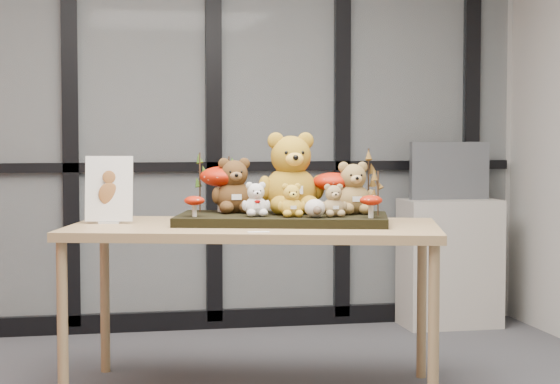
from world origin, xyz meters
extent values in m
plane|color=#ADAAA4|center=(0.00, 2.50, 1.40)|extent=(5.00, 0.00, 5.00)
plane|color=#ADAAA4|center=(0.00, -2.50, 1.40)|extent=(5.00, 0.00, 5.00)
cube|color=#2D383F|center=(0.00, 2.47, 1.40)|extent=(4.90, 0.02, 2.70)
cube|color=black|center=(0.00, 2.47, 0.06)|extent=(4.90, 0.06, 0.12)
cube|color=black|center=(0.00, 2.47, 1.05)|extent=(4.90, 0.06, 0.06)
cube|color=black|center=(-0.45, 2.47, 1.40)|extent=(0.10, 0.06, 2.70)
cube|color=black|center=(0.45, 2.47, 1.40)|extent=(0.10, 0.06, 2.70)
cube|color=black|center=(1.30, 2.47, 1.40)|extent=(0.10, 0.06, 2.70)
cube|color=black|center=(2.20, 2.47, 1.40)|extent=(0.10, 0.06, 2.70)
cube|color=#A48559|center=(0.42, 0.82, 0.81)|extent=(1.94, 1.33, 0.04)
cylinder|color=#A48559|center=(-0.49, 0.66, 0.39)|extent=(0.05, 0.05, 0.78)
cylinder|color=#A48559|center=(-0.28, 1.42, 0.39)|extent=(0.05, 0.05, 0.78)
cylinder|color=#A48559|center=(1.12, 0.21, 0.39)|extent=(0.05, 0.05, 0.78)
cylinder|color=#A48559|center=(1.33, 0.97, 0.39)|extent=(0.05, 0.05, 0.78)
cube|color=black|center=(0.57, 0.84, 0.85)|extent=(1.12, 0.76, 0.04)
cube|color=silver|center=(-0.26, 1.03, 0.83)|extent=(0.11, 0.08, 0.01)
cube|color=white|center=(-0.26, 1.03, 1.00)|extent=(0.24, 0.09, 0.32)
ellipsoid|color=brown|center=(-0.26, 1.02, 0.97)|extent=(0.10, 0.01, 0.12)
ellipsoid|color=brown|center=(-0.26, 1.02, 1.06)|extent=(0.06, 0.01, 0.06)
cube|color=white|center=(0.38, 0.46, 0.83)|extent=(0.10, 0.03, 0.00)
cube|color=#B3AB9F|center=(1.97, 2.25, 0.42)|extent=(0.62, 0.36, 0.83)
cube|color=#4F5257|center=(1.97, 2.27, 1.02)|extent=(0.53, 0.06, 0.38)
cube|color=black|center=(1.97, 2.24, 1.02)|extent=(0.47, 0.00, 0.31)
camera|label=1|loc=(-0.42, -3.98, 1.29)|focal=65.00mm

